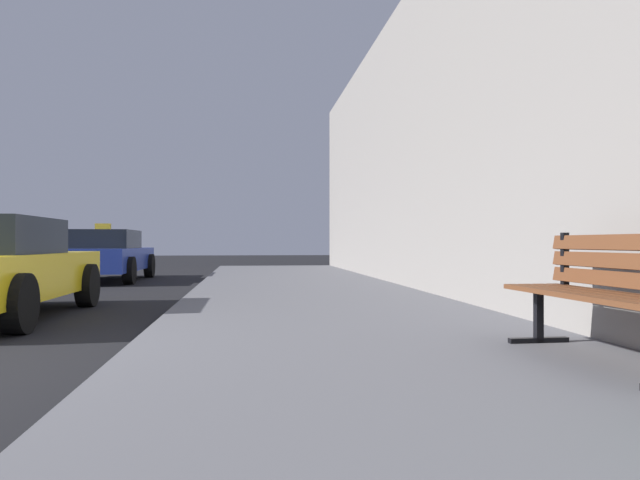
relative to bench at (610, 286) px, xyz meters
name	(u,v)px	position (x,y,z in m)	size (l,w,h in m)	color
sidewalk	(376,349)	(-1.39, 1.04, -0.59)	(4.00, 32.00, 0.15)	#5B5B60
building_wall	(623,33)	(0.81, 1.04, 2.13)	(0.70, 32.00, 5.59)	gray
bench	(610,286)	(0.00, 0.00, 0.00)	(0.55, 1.80, 0.89)	brown
car_blue	(105,255)	(-5.99, 11.51, -0.02)	(1.94, 4.35, 1.43)	#233899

